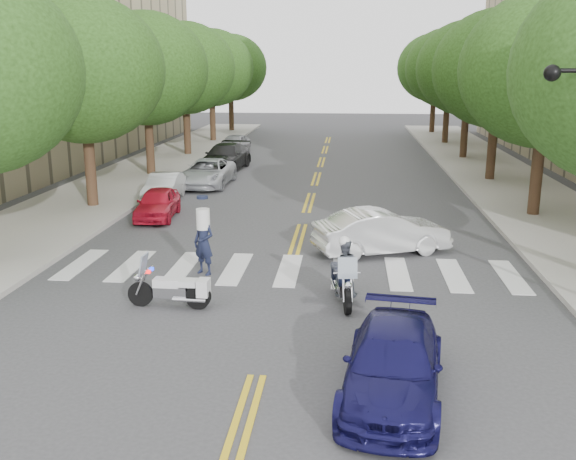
# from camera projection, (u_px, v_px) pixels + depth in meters

# --- Properties ---
(ground) EXTENTS (140.00, 140.00, 0.00)m
(ground) POSITION_uv_depth(u_px,v_px,m) (257.00, 376.00, 12.14)
(ground) COLOR #38383A
(ground) RESTS_ON ground
(sidewalk_left) EXTENTS (5.00, 60.00, 0.15)m
(sidewalk_left) POSITION_uv_depth(u_px,v_px,m) (139.00, 175.00, 34.20)
(sidewalk_left) COLOR #9E9991
(sidewalk_left) RESTS_ON ground
(sidewalk_right) EXTENTS (5.00, 60.00, 0.15)m
(sidewalk_right) POSITION_uv_depth(u_px,v_px,m) (503.00, 180.00, 32.47)
(sidewalk_right) COLOR #9E9991
(sidewalk_right) RESTS_ON ground
(tree_l_1) EXTENTS (6.40, 6.40, 8.45)m
(tree_l_1) POSITION_uv_depth(u_px,v_px,m) (83.00, 70.00, 25.06)
(tree_l_1) COLOR #382316
(tree_l_1) RESTS_ON ground
(tree_l_2) EXTENTS (6.40, 6.40, 8.45)m
(tree_l_2) POSITION_uv_depth(u_px,v_px,m) (146.00, 69.00, 32.78)
(tree_l_2) COLOR #382316
(tree_l_2) RESTS_ON ground
(tree_l_3) EXTENTS (6.40, 6.40, 8.45)m
(tree_l_3) POSITION_uv_depth(u_px,v_px,m) (185.00, 68.00, 40.49)
(tree_l_3) COLOR #382316
(tree_l_3) RESTS_ON ground
(tree_l_4) EXTENTS (6.40, 6.40, 8.45)m
(tree_l_4) POSITION_uv_depth(u_px,v_px,m) (211.00, 68.00, 48.21)
(tree_l_4) COLOR #382316
(tree_l_4) RESTS_ON ground
(tree_l_5) EXTENTS (6.40, 6.40, 8.45)m
(tree_l_5) POSITION_uv_depth(u_px,v_px,m) (230.00, 68.00, 55.92)
(tree_l_5) COLOR #382316
(tree_l_5) RESTS_ON ground
(tree_r_1) EXTENTS (6.40, 6.40, 8.45)m
(tree_r_1) POSITION_uv_depth(u_px,v_px,m) (547.00, 70.00, 23.46)
(tree_r_1) COLOR #382316
(tree_r_1) RESTS_ON ground
(tree_r_2) EXTENTS (6.40, 6.40, 8.45)m
(tree_r_2) POSITION_uv_depth(u_px,v_px,m) (498.00, 69.00, 31.18)
(tree_r_2) COLOR #382316
(tree_r_2) RESTS_ON ground
(tree_r_3) EXTENTS (6.40, 6.40, 8.45)m
(tree_r_3) POSITION_uv_depth(u_px,v_px,m) (469.00, 68.00, 38.89)
(tree_r_3) COLOR #382316
(tree_r_3) RESTS_ON ground
(tree_r_4) EXTENTS (6.40, 6.40, 8.45)m
(tree_r_4) POSITION_uv_depth(u_px,v_px,m) (449.00, 68.00, 46.61)
(tree_r_4) COLOR #382316
(tree_r_4) RESTS_ON ground
(tree_r_5) EXTENTS (6.40, 6.40, 8.45)m
(tree_r_5) POSITION_uv_depth(u_px,v_px,m) (435.00, 68.00, 54.32)
(tree_r_5) COLOR #382316
(tree_r_5) RESTS_ON ground
(motorcycle_police) EXTENTS (0.77, 2.10, 1.70)m
(motorcycle_police) POSITION_uv_depth(u_px,v_px,m) (343.00, 273.00, 15.78)
(motorcycle_police) COLOR black
(motorcycle_police) RESTS_ON ground
(motorcycle_parked) EXTENTS (2.06, 0.48, 1.33)m
(motorcycle_parked) POSITION_uv_depth(u_px,v_px,m) (176.00, 289.00, 15.46)
(motorcycle_parked) COLOR black
(motorcycle_parked) RESTS_ON ground
(officer_standing) EXTENTS (0.79, 0.70, 1.81)m
(officer_standing) POSITION_uv_depth(u_px,v_px,m) (204.00, 243.00, 17.88)
(officer_standing) COLOR #171B34
(officer_standing) RESTS_ON ground
(convertible) EXTENTS (4.46, 2.95, 1.39)m
(convertible) POSITION_uv_depth(u_px,v_px,m) (382.00, 232.00, 19.92)
(convertible) COLOR white
(convertible) RESTS_ON ground
(sedan_blue) EXTENTS (2.21, 4.32, 1.20)m
(sedan_blue) POSITION_uv_depth(u_px,v_px,m) (393.00, 364.00, 11.28)
(sedan_blue) COLOR #121043
(sedan_blue) RESTS_ON ground
(parked_car_a) EXTENTS (1.67, 3.54, 1.17)m
(parked_car_a) POSITION_uv_depth(u_px,v_px,m) (158.00, 203.00, 24.59)
(parked_car_a) COLOR red
(parked_car_a) RESTS_ON ground
(parked_car_b) EXTENTS (1.42, 3.64, 1.18)m
(parked_car_b) POSITION_uv_depth(u_px,v_px,m) (164.00, 187.00, 27.80)
(parked_car_b) COLOR silver
(parked_car_b) RESTS_ON ground
(parked_car_c) EXTENTS (2.23, 4.68, 1.29)m
(parked_car_c) POSITION_uv_depth(u_px,v_px,m) (207.00, 173.00, 31.26)
(parked_car_c) COLOR #B3B5BB
(parked_car_c) RESTS_ON ground
(parked_car_d) EXTENTS (2.55, 5.21, 1.46)m
(parked_car_d) POSITION_uv_depth(u_px,v_px,m) (225.00, 157.00, 36.06)
(parked_car_d) COLOR black
(parked_car_d) RESTS_ON ground
(parked_car_e) EXTENTS (1.85, 4.01, 1.33)m
(parked_car_e) POSITION_uv_depth(u_px,v_px,m) (234.00, 144.00, 42.43)
(parked_car_e) COLOR #9C9CA1
(parked_car_e) RESTS_ON ground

